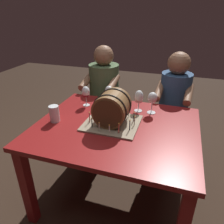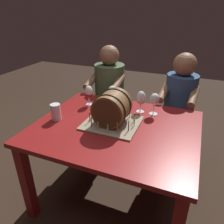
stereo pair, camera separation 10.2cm
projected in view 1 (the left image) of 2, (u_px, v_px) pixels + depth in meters
The scene contains 10 objects.
ground_plane at pixel (115, 194), 1.94m from camera, with size 8.00×8.00×0.00m, color #332319.
dining_table at pixel (116, 137), 1.66m from camera, with size 1.21×0.99×0.72m.
barrel_cake at pixel (112, 109), 1.58m from camera, with size 0.41×0.37×0.27m.
wine_glass_rose at pixel (139, 97), 1.78m from camera, with size 0.07×0.07×0.19m.
wine_glass_empty at pixel (152, 98), 1.75m from camera, with size 0.08×0.08×0.18m.
wine_glass_red at pixel (86, 92), 1.89m from camera, with size 0.07×0.07×0.18m.
wine_glass_amber at pixel (109, 92), 1.94m from camera, with size 0.08×0.08×0.17m.
beer_pint at pixel (54, 114), 1.65m from camera, with size 0.08×0.08×0.13m.
person_seated_left at pixel (104, 101), 2.48m from camera, with size 0.36×0.45×1.17m.
person_seated_right at pixel (172, 112), 2.27m from camera, with size 0.36×0.46×1.15m.
Camera 1 is at (0.40, -1.34, 1.53)m, focal length 34.18 mm.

